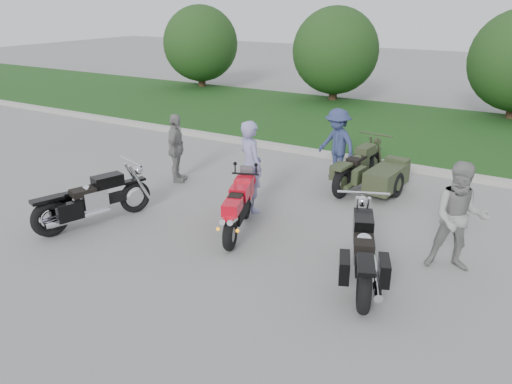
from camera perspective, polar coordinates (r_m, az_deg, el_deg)
The scene contains 13 objects.
ground at distance 9.53m, azimuth -5.69°, elevation -5.35°, with size 80.00×80.00×0.00m, color gray.
curb at distance 14.43m, azimuth 8.42°, elevation 4.20°, with size 60.00×0.30×0.15m, color #ADABA3.
grass_strip at distance 18.22m, azimuth 13.50°, elevation 7.41°, with size 60.00×8.00×0.14m, color #21501B.
tree_far_left at distance 25.41m, azimuth -6.36°, elevation 16.51°, with size 3.60×3.60×4.00m.
tree_mid_left at distance 21.98m, azimuth 9.06°, elevation 15.65°, with size 3.60×3.60×4.00m.
sportbike_red at distance 9.45m, azimuth -2.08°, elevation -1.75°, with size 0.85×1.93×0.95m.
cruiser_left at distance 10.39m, azimuth -18.50°, elevation -1.13°, with size 0.96×2.40×0.96m.
cruiser_right at distance 8.06m, azimuth 12.14°, elevation -6.98°, with size 1.12×2.43×0.98m.
cruiser_sidecar at distance 11.90m, azimuth 13.34°, elevation 2.02°, with size 1.33×2.47×0.95m.
person_stripe at distance 10.42m, azimuth -0.62°, elevation 2.94°, with size 0.71×0.47×1.95m, color #8E8DC0.
person_grey at distance 8.74m, azimuth 22.22°, elevation -2.72°, with size 0.91×0.71×1.87m, color gray.
person_denim at distance 12.57m, azimuth 9.24°, elevation 5.44°, with size 1.14×0.66×1.77m, color navy.
person_back at distance 12.33m, azimuth -9.11°, elevation 4.96°, with size 0.99×0.41×1.69m, color gray.
Camera 1 is at (5.12, -6.82, 4.25)m, focal length 35.00 mm.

